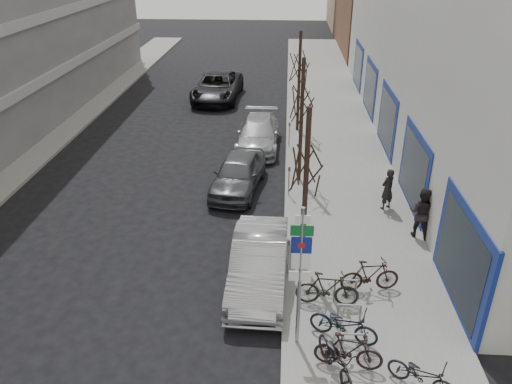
# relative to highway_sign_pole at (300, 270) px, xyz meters

# --- Properties ---
(ground) EXTENTS (120.00, 120.00, 0.00)m
(ground) POSITION_rel_highway_sign_pole_xyz_m (-2.40, 0.01, -2.46)
(ground) COLOR black
(ground) RESTS_ON ground
(sidewalk_east) EXTENTS (5.00, 70.00, 0.15)m
(sidewalk_east) POSITION_rel_highway_sign_pole_xyz_m (2.10, 10.01, -2.38)
(sidewalk_east) COLOR slate
(sidewalk_east) RESTS_ON ground
(sidewalk_west) EXTENTS (3.00, 70.00, 0.15)m
(sidewalk_west) POSITION_rel_highway_sign_pole_xyz_m (-13.40, 10.01, -2.38)
(sidewalk_west) COLOR slate
(sidewalk_west) RESTS_ON ground
(brick_building_far) EXTENTS (12.00, 14.00, 8.00)m
(brick_building_far) POSITION_rel_highway_sign_pole_xyz_m (10.60, 40.01, 1.54)
(brick_building_far) COLOR brown
(brick_building_far) RESTS_ON ground
(highway_sign_pole) EXTENTS (0.55, 0.10, 4.20)m
(highway_sign_pole) POSITION_rel_highway_sign_pole_xyz_m (0.00, 0.00, 0.00)
(highway_sign_pole) COLOR gray
(highway_sign_pole) RESTS_ON ground
(bike_rack) EXTENTS (0.66, 2.26, 0.83)m
(bike_rack) POSITION_rel_highway_sign_pole_xyz_m (1.40, 0.61, -1.80)
(bike_rack) COLOR gray
(bike_rack) RESTS_ON sidewalk_east
(tree_near) EXTENTS (1.80, 1.80, 5.50)m
(tree_near) POSITION_rel_highway_sign_pole_xyz_m (0.20, 3.51, 1.65)
(tree_near) COLOR black
(tree_near) RESTS_ON ground
(tree_mid) EXTENTS (1.80, 1.80, 5.50)m
(tree_mid) POSITION_rel_highway_sign_pole_xyz_m (0.20, 10.01, 1.65)
(tree_mid) COLOR black
(tree_mid) RESTS_ON ground
(tree_far) EXTENTS (1.80, 1.80, 5.50)m
(tree_far) POSITION_rel_highway_sign_pole_xyz_m (0.20, 16.51, 1.65)
(tree_far) COLOR black
(tree_far) RESTS_ON ground
(meter_front) EXTENTS (0.10, 0.08, 1.27)m
(meter_front) POSITION_rel_highway_sign_pole_xyz_m (-0.25, 3.01, -1.54)
(meter_front) COLOR gray
(meter_front) RESTS_ON sidewalk_east
(meter_mid) EXTENTS (0.10, 0.08, 1.27)m
(meter_mid) POSITION_rel_highway_sign_pole_xyz_m (-0.25, 8.51, -1.54)
(meter_mid) COLOR gray
(meter_mid) RESTS_ON sidewalk_east
(meter_back) EXTENTS (0.10, 0.08, 1.27)m
(meter_back) POSITION_rel_highway_sign_pole_xyz_m (-0.25, 14.01, -1.54)
(meter_back) COLOR gray
(meter_back) RESTS_ON sidewalk_east
(bike_near_left) EXTENTS (1.19, 1.91, 1.12)m
(bike_near_left) POSITION_rel_highway_sign_pole_xyz_m (0.91, -1.00, -1.75)
(bike_near_left) COLOR black
(bike_near_left) RESTS_ON sidewalk_east
(bike_near_right) EXTENTS (1.77, 0.77, 1.04)m
(bike_near_right) POSITION_rel_highway_sign_pole_xyz_m (1.24, -0.78, -1.79)
(bike_near_right) COLOR black
(bike_near_right) RESTS_ON sidewalk_east
(bike_mid_curb) EXTENTS (1.93, 1.18, 1.13)m
(bike_mid_curb) POSITION_rel_highway_sign_pole_xyz_m (1.22, 0.22, -1.74)
(bike_mid_curb) COLOR black
(bike_mid_curb) RESTS_ON sidewalk_east
(bike_mid_inner) EXTENTS (1.88, 0.66, 1.12)m
(bike_mid_inner) POSITION_rel_highway_sign_pole_xyz_m (0.88, 1.59, -1.75)
(bike_mid_inner) COLOR black
(bike_mid_inner) RESTS_ON sidewalk_east
(bike_far_curb) EXTENTS (1.66, 1.26, 1.00)m
(bike_far_curb) POSITION_rel_highway_sign_pole_xyz_m (2.89, -1.33, -1.81)
(bike_far_curb) COLOR black
(bike_far_curb) RESTS_ON sidewalk_east
(bike_far_inner) EXTENTS (1.87, 0.80, 1.10)m
(bike_far_inner) POSITION_rel_highway_sign_pole_xyz_m (2.19, 2.33, -1.76)
(bike_far_inner) COLOR black
(bike_far_inner) RESTS_ON sidewalk_east
(parked_car_front) EXTENTS (1.76, 4.79, 1.57)m
(parked_car_front) POSITION_rel_highway_sign_pole_xyz_m (-1.15, 2.63, -1.67)
(parked_car_front) COLOR #B2B2B8
(parked_car_front) RESTS_ON ground
(parked_car_mid) EXTENTS (2.42, 4.73, 1.54)m
(parked_car_mid) POSITION_rel_highway_sign_pole_xyz_m (-2.41, 9.19, -1.69)
(parked_car_mid) COLOR #494A4E
(parked_car_mid) RESTS_ON ground
(parked_car_back) EXTENTS (2.16, 5.14, 1.48)m
(parked_car_back) POSITION_rel_highway_sign_pole_xyz_m (-1.85, 14.13, -1.72)
(parked_car_back) COLOR #9FA0A4
(parked_car_back) RESTS_ON ground
(lane_car) EXTENTS (3.11, 6.31, 1.72)m
(lane_car) POSITION_rel_highway_sign_pole_xyz_m (-5.07, 22.69, -1.60)
(lane_car) COLOR black
(lane_car) RESTS_ON ground
(pedestrian_near) EXTENTS (0.73, 0.69, 1.69)m
(pedestrian_near) POSITION_rel_highway_sign_pole_xyz_m (3.57, 7.60, -1.46)
(pedestrian_near) COLOR black
(pedestrian_near) RESTS_ON sidewalk_east
(pedestrian_far) EXTENTS (0.85, 0.76, 1.91)m
(pedestrian_far) POSITION_rel_highway_sign_pole_xyz_m (4.40, 5.60, -1.35)
(pedestrian_far) COLOR black
(pedestrian_far) RESTS_ON sidewalk_east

